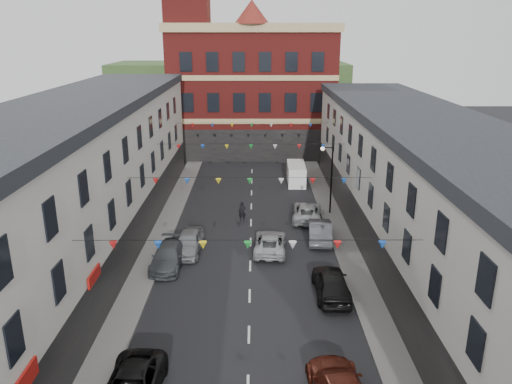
{
  "coord_description": "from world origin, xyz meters",
  "views": [
    {
      "loc": [
        0.31,
        -26.43,
        15.01
      ],
      "look_at": [
        0.4,
        7.04,
        4.26
      ],
      "focal_mm": 35.0,
      "sensor_mm": 36.0,
      "label": 1
    }
  ],
  "objects_px": {
    "car_right_e": "(320,230)",
    "car_right_f": "(307,212)",
    "car_right_d": "(332,283)",
    "white_van": "(296,174)",
    "street_lamp": "(329,171)",
    "moving_car": "(270,242)",
    "car_left_d": "(168,256)",
    "car_left_e": "(189,242)",
    "pedestrian": "(242,212)"
  },
  "relations": [
    {
      "from": "car_right_e",
      "to": "car_right_f",
      "type": "height_order",
      "value": "car_right_e"
    },
    {
      "from": "car_right_d",
      "to": "white_van",
      "type": "height_order",
      "value": "white_van"
    },
    {
      "from": "street_lamp",
      "to": "moving_car",
      "type": "bearing_deg",
      "value": -124.17
    },
    {
      "from": "moving_car",
      "to": "white_van",
      "type": "relative_size",
      "value": 1.04
    },
    {
      "from": "street_lamp",
      "to": "car_left_d",
      "type": "distance_m",
      "value": 15.96
    },
    {
      "from": "car_left_e",
      "to": "car_right_d",
      "type": "distance_m",
      "value": 11.13
    },
    {
      "from": "car_right_e",
      "to": "car_right_f",
      "type": "xyz_separation_m",
      "value": [
        -0.53,
        4.31,
        -0.09
      ]
    },
    {
      "from": "car_left_d",
      "to": "moving_car",
      "type": "xyz_separation_m",
      "value": [
        6.91,
        2.38,
        -0.05
      ]
    },
    {
      "from": "car_right_d",
      "to": "moving_car",
      "type": "relative_size",
      "value": 1.02
    },
    {
      "from": "street_lamp",
      "to": "pedestrian",
      "type": "height_order",
      "value": "street_lamp"
    },
    {
      "from": "car_left_d",
      "to": "car_right_d",
      "type": "relative_size",
      "value": 1.0
    },
    {
      "from": "car_right_e",
      "to": "car_right_f",
      "type": "bearing_deg",
      "value": -78.1
    },
    {
      "from": "moving_car",
      "to": "pedestrian",
      "type": "distance_m",
      "value": 6.34
    },
    {
      "from": "car_left_d",
      "to": "moving_car",
      "type": "relative_size",
      "value": 1.02
    },
    {
      "from": "car_left_e",
      "to": "car_right_e",
      "type": "bearing_deg",
      "value": 16.28
    },
    {
      "from": "car_left_d",
      "to": "white_van",
      "type": "height_order",
      "value": "white_van"
    },
    {
      "from": "car_left_d",
      "to": "car_right_f",
      "type": "xyz_separation_m",
      "value": [
        10.19,
        8.71,
        -0.02
      ]
    },
    {
      "from": "car_right_d",
      "to": "white_van",
      "type": "distance_m",
      "value": 23.34
    },
    {
      "from": "pedestrian",
      "to": "car_right_d",
      "type": "bearing_deg",
      "value": -61.51
    },
    {
      "from": "car_right_e",
      "to": "pedestrian",
      "type": "height_order",
      "value": "pedestrian"
    },
    {
      "from": "car_left_d",
      "to": "white_van",
      "type": "distance_m",
      "value": 21.8
    },
    {
      "from": "car_left_e",
      "to": "pedestrian",
      "type": "bearing_deg",
      "value": 62.59
    },
    {
      "from": "car_left_d",
      "to": "car_left_e",
      "type": "bearing_deg",
      "value": 64.01
    },
    {
      "from": "street_lamp",
      "to": "car_right_e",
      "type": "height_order",
      "value": "street_lamp"
    },
    {
      "from": "car_right_e",
      "to": "car_right_d",
      "type": "bearing_deg",
      "value": 92.51
    },
    {
      "from": "street_lamp",
      "to": "car_right_e",
      "type": "relative_size",
      "value": 1.27
    },
    {
      "from": "street_lamp",
      "to": "car_left_e",
      "type": "bearing_deg",
      "value": -144.55
    },
    {
      "from": "street_lamp",
      "to": "car_right_d",
      "type": "bearing_deg",
      "value": -96.89
    },
    {
      "from": "car_left_d",
      "to": "white_van",
      "type": "relative_size",
      "value": 1.06
    },
    {
      "from": "moving_car",
      "to": "white_van",
      "type": "xyz_separation_m",
      "value": [
        3.2,
        16.92,
        0.35
      ]
    },
    {
      "from": "car_left_d",
      "to": "car_right_e",
      "type": "xyz_separation_m",
      "value": [
        10.71,
        4.39,
        0.07
      ]
    },
    {
      "from": "moving_car",
      "to": "car_left_e",
      "type": "bearing_deg",
      "value": 5.86
    },
    {
      "from": "car_right_e",
      "to": "moving_car",
      "type": "xyz_separation_m",
      "value": [
        -3.8,
        -2.01,
        -0.12
      ]
    },
    {
      "from": "car_left_d",
      "to": "car_right_d",
      "type": "bearing_deg",
      "value": -20.0
    },
    {
      "from": "car_left_e",
      "to": "car_right_e",
      "type": "relative_size",
      "value": 0.96
    },
    {
      "from": "car_right_d",
      "to": "car_left_e",
      "type": "bearing_deg",
      "value": -34.1
    },
    {
      "from": "moving_car",
      "to": "white_van",
      "type": "height_order",
      "value": "white_van"
    },
    {
      "from": "car_right_d",
      "to": "moving_car",
      "type": "xyz_separation_m",
      "value": [
        -3.45,
        6.41,
        -0.16
      ]
    },
    {
      "from": "street_lamp",
      "to": "pedestrian",
      "type": "distance_m",
      "value": 8.05
    },
    {
      "from": "car_left_d",
      "to": "car_right_d",
      "type": "height_order",
      "value": "car_right_d"
    },
    {
      "from": "car_right_f",
      "to": "car_right_e",
      "type": "bearing_deg",
      "value": 103.72
    },
    {
      "from": "street_lamp",
      "to": "white_van",
      "type": "height_order",
      "value": "street_lamp"
    },
    {
      "from": "car_right_e",
      "to": "moving_car",
      "type": "height_order",
      "value": "car_right_e"
    },
    {
      "from": "car_right_d",
      "to": "car_right_e",
      "type": "bearing_deg",
      "value": -92.63
    },
    {
      "from": "white_van",
      "to": "pedestrian",
      "type": "distance_m",
      "value": 12.19
    },
    {
      "from": "car_left_e",
      "to": "moving_car",
      "type": "xyz_separation_m",
      "value": [
        5.79,
        0.21,
        -0.11
      ]
    },
    {
      "from": "car_right_d",
      "to": "white_van",
      "type": "bearing_deg",
      "value": -89.61
    },
    {
      "from": "street_lamp",
      "to": "car_right_f",
      "type": "height_order",
      "value": "street_lamp"
    },
    {
      "from": "car_right_e",
      "to": "car_right_f",
      "type": "distance_m",
      "value": 4.35
    },
    {
      "from": "car_right_d",
      "to": "car_right_e",
      "type": "distance_m",
      "value": 8.43
    }
  ]
}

